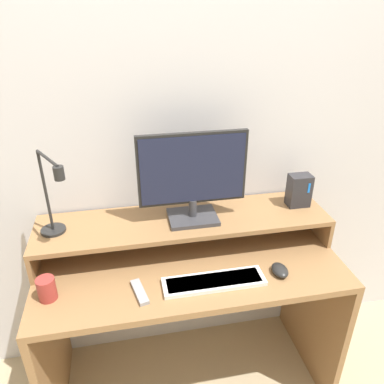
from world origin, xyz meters
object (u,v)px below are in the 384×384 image
Objects in this scene: monitor at (193,176)px; router_dock at (299,190)px; remote_control at (140,292)px; mug at (47,289)px; keyboard at (214,281)px; mouse at (280,270)px; desk_lamp at (53,204)px.

router_dock is at bearing 2.87° from monitor.
mug is (-0.35, 0.04, 0.04)m from remote_control.
router_dock is at bearing 32.29° from keyboard.
mouse is 1.02× the size of mug.
keyboard reaches higher than remote_control.
keyboard is at bearing -21.79° from desk_lamp.
mug is at bearing -100.96° from desk_lamp.
keyboard is 0.30m from remote_control.
monitor is 3.22× the size of remote_control.
desk_lamp is at bearing -176.17° from monitor.
monitor is 1.13× the size of keyboard.
desk_lamp is at bearing 165.19° from mouse.
monitor is 1.26× the size of desk_lamp.
router_dock is at bearing 21.37° from remote_control.
keyboard is 0.65m from mug.
router_dock is 1.64× the size of mouse.
keyboard is at bearing -3.73° from mug.
monitor is at bearing 3.83° from desk_lamp.
monitor reaches higher than remote_control.
remote_control is at bearing -179.94° from keyboard.
keyboard is (-0.49, -0.31, -0.21)m from router_dock.
monitor is 5.03× the size of mug.
desk_lamp is 0.72m from keyboard.
desk_lamp is 0.49m from remote_control.
mouse is at bearing -40.81° from monitor.
router_dock is at bearing 13.18° from mug.
mouse is (0.29, 0.01, 0.01)m from keyboard.
keyboard is at bearing -178.68° from mouse.
mug reaches higher than remote_control.
router_dock reaches higher than mouse.
desk_lamp reaches higher than remote_control.
mouse reaches higher than keyboard.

